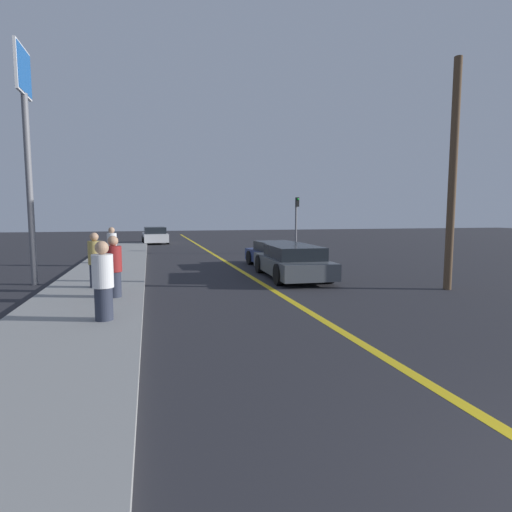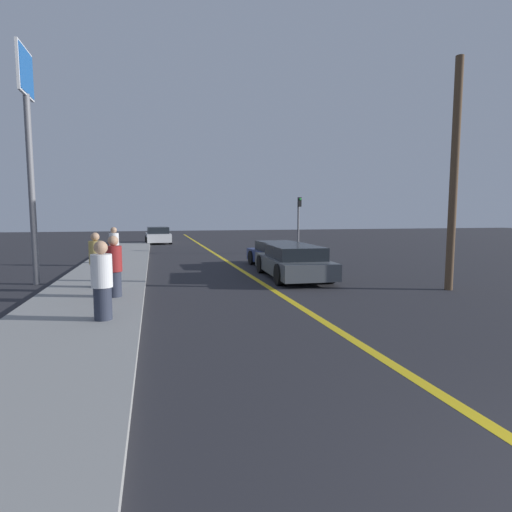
{
  "view_description": "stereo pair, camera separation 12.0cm",
  "coord_description": "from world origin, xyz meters",
  "px_view_note": "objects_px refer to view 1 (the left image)",
  "views": [
    {
      "loc": [
        -3.66,
        -1.11,
        2.32
      ],
      "look_at": [
        -0.76,
        9.76,
        1.16
      ],
      "focal_mm": 28.0,
      "sensor_mm": 36.0,
      "label": 1
    },
    {
      "loc": [
        -3.55,
        -1.14,
        2.32
      ],
      "look_at": [
        -0.76,
        9.76,
        1.16
      ],
      "focal_mm": 28.0,
      "sensor_mm": 36.0,
      "label": 2
    }
  ],
  "objects_px": {
    "pedestrian_near_curb": "(103,281)",
    "roadside_sign": "(25,116)",
    "pedestrian_mid_group": "(114,267)",
    "pedestrian_far_standing": "(95,260)",
    "pedestrian_by_sign": "(112,245)",
    "car_far_distant": "(155,236)",
    "traffic_light": "(296,219)",
    "car_near_right_lane": "(292,262)",
    "utility_pole": "(453,176)",
    "car_ahead_center": "(276,254)"
  },
  "relations": [
    {
      "from": "pedestrian_near_curb",
      "to": "roadside_sign",
      "type": "bearing_deg",
      "value": 115.1
    },
    {
      "from": "pedestrian_mid_group",
      "to": "pedestrian_far_standing",
      "type": "height_order",
      "value": "pedestrian_far_standing"
    },
    {
      "from": "pedestrian_near_curb",
      "to": "pedestrian_by_sign",
      "type": "distance_m",
      "value": 10.52
    },
    {
      "from": "car_far_distant",
      "to": "pedestrian_near_curb",
      "type": "distance_m",
      "value": 25.29
    },
    {
      "from": "pedestrian_near_curb",
      "to": "traffic_light",
      "type": "relative_size",
      "value": 0.49
    },
    {
      "from": "pedestrian_near_curb",
      "to": "traffic_light",
      "type": "distance_m",
      "value": 16.63
    },
    {
      "from": "car_far_distant",
      "to": "pedestrian_far_standing",
      "type": "distance_m",
      "value": 21.25
    },
    {
      "from": "car_near_right_lane",
      "to": "pedestrian_near_curb",
      "type": "height_order",
      "value": "pedestrian_near_curb"
    },
    {
      "from": "car_far_distant",
      "to": "pedestrian_mid_group",
      "type": "distance_m",
      "value": 22.86
    },
    {
      "from": "pedestrian_far_standing",
      "to": "pedestrian_by_sign",
      "type": "relative_size",
      "value": 1.01
    },
    {
      "from": "traffic_light",
      "to": "car_near_right_lane",
      "type": "bearing_deg",
      "value": -111.64
    },
    {
      "from": "car_far_distant",
      "to": "pedestrian_far_standing",
      "type": "height_order",
      "value": "pedestrian_far_standing"
    },
    {
      "from": "roadside_sign",
      "to": "utility_pole",
      "type": "xyz_separation_m",
      "value": [
        12.73,
        -4.26,
        -1.99
      ]
    },
    {
      "from": "car_ahead_center",
      "to": "car_near_right_lane",
      "type": "bearing_deg",
      "value": -100.12
    },
    {
      "from": "car_near_right_lane",
      "to": "pedestrian_mid_group",
      "type": "xyz_separation_m",
      "value": [
        -6.01,
        -2.7,
        0.34
      ]
    },
    {
      "from": "car_ahead_center",
      "to": "pedestrian_mid_group",
      "type": "distance_m",
      "value": 8.7
    },
    {
      "from": "pedestrian_near_curb",
      "to": "roadside_sign",
      "type": "height_order",
      "value": "roadside_sign"
    },
    {
      "from": "car_far_distant",
      "to": "pedestrian_mid_group",
      "type": "relative_size",
      "value": 2.61
    },
    {
      "from": "pedestrian_mid_group",
      "to": "traffic_light",
      "type": "bearing_deg",
      "value": 50.09
    },
    {
      "from": "pedestrian_near_curb",
      "to": "utility_pole",
      "type": "relative_size",
      "value": 0.24
    },
    {
      "from": "car_far_distant",
      "to": "traffic_light",
      "type": "bearing_deg",
      "value": -58.15
    },
    {
      "from": "car_ahead_center",
      "to": "utility_pole",
      "type": "distance_m",
      "value": 8.01
    },
    {
      "from": "pedestrian_mid_group",
      "to": "pedestrian_far_standing",
      "type": "relative_size",
      "value": 0.99
    },
    {
      "from": "utility_pole",
      "to": "roadside_sign",
      "type": "bearing_deg",
      "value": 161.48
    },
    {
      "from": "pedestrian_near_curb",
      "to": "utility_pole",
      "type": "bearing_deg",
      "value": 9.71
    },
    {
      "from": "car_far_distant",
      "to": "traffic_light",
      "type": "xyz_separation_m",
      "value": [
        8.02,
        -11.59,
        1.46
      ]
    },
    {
      "from": "roadside_sign",
      "to": "traffic_light",
      "type": "bearing_deg",
      "value": 32.25
    },
    {
      "from": "car_near_right_lane",
      "to": "utility_pole",
      "type": "height_order",
      "value": "utility_pole"
    },
    {
      "from": "pedestrian_far_standing",
      "to": "traffic_light",
      "type": "height_order",
      "value": "traffic_light"
    },
    {
      "from": "roadside_sign",
      "to": "utility_pole",
      "type": "distance_m",
      "value": 13.57
    },
    {
      "from": "pedestrian_near_curb",
      "to": "pedestrian_by_sign",
      "type": "bearing_deg",
      "value": 93.84
    },
    {
      "from": "pedestrian_far_standing",
      "to": "pedestrian_mid_group",
      "type": "bearing_deg",
      "value": -68.25
    },
    {
      "from": "car_far_distant",
      "to": "roadside_sign",
      "type": "height_order",
      "value": "roadside_sign"
    },
    {
      "from": "car_ahead_center",
      "to": "utility_pole",
      "type": "height_order",
      "value": "utility_pole"
    },
    {
      "from": "car_far_distant",
      "to": "pedestrian_near_curb",
      "type": "relative_size",
      "value": 2.59
    },
    {
      "from": "pedestrian_far_standing",
      "to": "utility_pole",
      "type": "bearing_deg",
      "value": -12.78
    },
    {
      "from": "roadside_sign",
      "to": "car_far_distant",
      "type": "bearing_deg",
      "value": 77.75
    },
    {
      "from": "pedestrian_mid_group",
      "to": "traffic_light",
      "type": "relative_size",
      "value": 0.49
    },
    {
      "from": "car_far_distant",
      "to": "car_ahead_center",
      "type": "bearing_deg",
      "value": -76.27
    },
    {
      "from": "car_ahead_center",
      "to": "pedestrian_near_curb",
      "type": "distance_m",
      "value": 10.5
    },
    {
      "from": "car_ahead_center",
      "to": "pedestrian_far_standing",
      "type": "distance_m",
      "value": 8.24
    },
    {
      "from": "pedestrian_near_curb",
      "to": "utility_pole",
      "type": "xyz_separation_m",
      "value": [
        9.94,
        1.7,
        2.54
      ]
    },
    {
      "from": "utility_pole",
      "to": "car_ahead_center",
      "type": "bearing_deg",
      "value": 118.02
    },
    {
      "from": "pedestrian_mid_group",
      "to": "pedestrian_near_curb",
      "type": "bearing_deg",
      "value": -90.34
    },
    {
      "from": "car_ahead_center",
      "to": "pedestrian_mid_group",
      "type": "xyz_separation_m",
      "value": [
        -6.42,
        -5.85,
        0.38
      ]
    },
    {
      "from": "car_near_right_lane",
      "to": "traffic_light",
      "type": "bearing_deg",
      "value": 71.44
    },
    {
      "from": "car_ahead_center",
      "to": "roadside_sign",
      "type": "bearing_deg",
      "value": -168.62
    },
    {
      "from": "car_far_distant",
      "to": "utility_pole",
      "type": "xyz_separation_m",
      "value": [
        8.55,
        -23.55,
        2.85
      ]
    },
    {
      "from": "car_ahead_center",
      "to": "pedestrian_near_curb",
      "type": "xyz_separation_m",
      "value": [
        -6.43,
        -8.28,
        0.39
      ]
    },
    {
      "from": "pedestrian_mid_group",
      "to": "utility_pole",
      "type": "relative_size",
      "value": 0.23
    }
  ]
}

